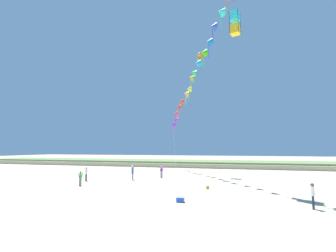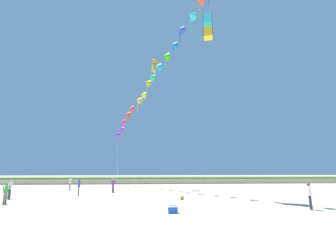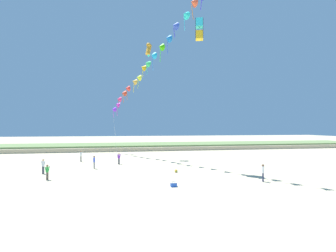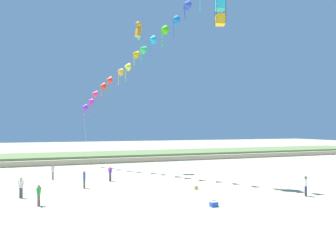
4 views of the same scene
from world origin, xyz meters
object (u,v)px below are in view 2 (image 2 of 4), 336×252
(person_near_left, at_px, (10,188))
(person_near_right, at_px, (309,194))
(person_far_center, at_px, (113,184))
(large_kite_low_lead, at_px, (155,66))
(person_mid_center, at_px, (6,192))
(beach_cooler, at_px, (173,209))
(beach_ball, at_px, (182,198))
(person_far_right, at_px, (79,186))
(person_far_left, at_px, (70,183))
(large_kite_mid_trail, at_px, (208,27))

(person_near_left, height_order, person_near_right, person_near_left)
(person_far_center, bearing_deg, large_kite_low_lead, 52.95)
(person_near_left, bearing_deg, person_far_center, 33.88)
(person_mid_center, relative_size, beach_cooler, 2.77)
(beach_cooler, height_order, beach_ball, beach_cooler)
(person_mid_center, distance_m, person_far_right, 6.85)
(person_near_left, distance_m, person_far_right, 5.85)
(beach_ball, bearing_deg, person_far_left, 141.18)
(person_near_left, xyz_separation_m, person_near_right, (23.01, -7.54, -0.00))
(large_kite_mid_trail, bearing_deg, person_far_left, 149.48)
(person_far_right, bearing_deg, person_near_left, -155.06)
(person_far_right, relative_size, large_kite_low_lead, 0.65)
(person_mid_center, height_order, beach_cooler, person_mid_center)
(beach_cooler, relative_size, beach_ball, 1.59)
(person_near_right, relative_size, large_kite_low_lead, 0.67)
(person_near_left, bearing_deg, large_kite_low_lead, 42.37)
(large_kite_low_lead, xyz_separation_m, large_kite_mid_trail, (5.44, -12.68, -1.50))
(person_far_left, relative_size, person_far_center, 1.04)
(person_near_left, height_order, person_mid_center, person_near_left)
(large_kite_mid_trail, bearing_deg, person_near_left, 177.86)
(person_near_right, distance_m, person_mid_center, 21.86)
(person_near_left, distance_m, large_kite_low_lead, 25.54)
(person_far_center, distance_m, large_kite_mid_trail, 20.72)
(person_far_left, bearing_deg, person_near_left, -104.47)
(large_kite_mid_trail, bearing_deg, person_far_right, 166.63)
(person_far_left, height_order, person_far_right, person_far_left)
(person_near_left, xyz_separation_m, person_far_center, (8.30, 5.57, -0.04))
(person_far_right, bearing_deg, large_kite_mid_trail, -13.37)
(person_mid_center, xyz_separation_m, person_far_center, (6.74, 8.85, 0.05))
(large_kite_low_lead, height_order, beach_cooler, large_kite_low_lead)
(beach_ball, bearing_deg, person_far_right, 157.94)
(person_far_left, distance_m, beach_cooler, 20.42)
(person_far_right, bearing_deg, person_mid_center, -123.06)
(large_kite_mid_trail, height_order, beach_ball, large_kite_mid_trail)
(large_kite_low_lead, bearing_deg, beach_cooler, -87.87)
(person_mid_center, height_order, beach_ball, person_mid_center)
(person_near_left, relative_size, large_kite_low_lead, 0.67)
(large_kite_low_lead, bearing_deg, large_kite_mid_trail, -66.78)
(person_far_right, bearing_deg, beach_cooler, -50.34)
(person_mid_center, height_order, person_far_right, person_far_right)
(person_mid_center, relative_size, person_far_right, 0.95)
(person_near_left, relative_size, person_near_right, 1.00)
(large_kite_mid_trail, relative_size, beach_ball, 7.17)
(person_far_right, xyz_separation_m, large_kite_low_lead, (7.85, 9.53, 18.36))
(person_near_right, relative_size, beach_ball, 4.82)
(person_far_right, distance_m, large_kite_low_lead, 22.12)
(person_far_left, xyz_separation_m, beach_ball, (13.09, -10.53, -0.83))
(person_far_left, height_order, beach_ball, person_far_left)
(person_far_right, distance_m, large_kite_mid_trail, 21.70)
(person_near_right, relative_size, person_mid_center, 1.09)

